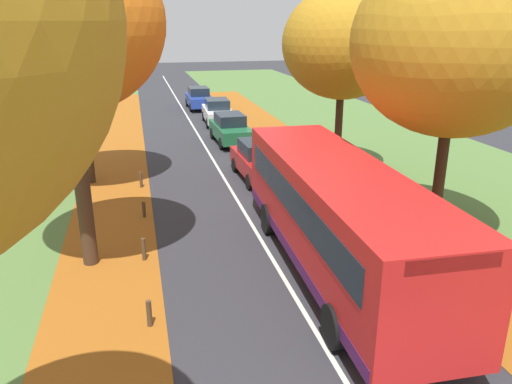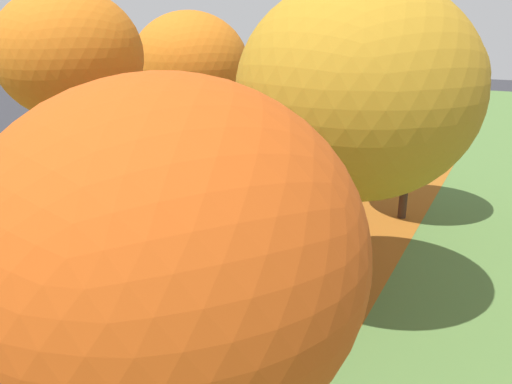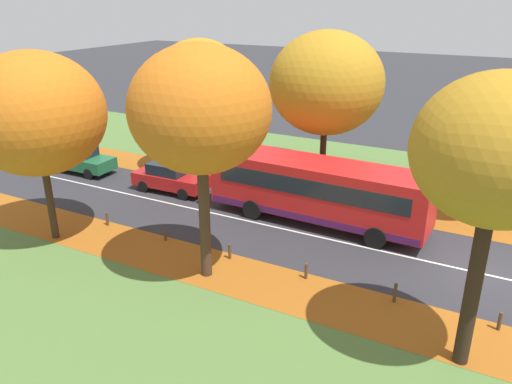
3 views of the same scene
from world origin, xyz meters
name	(u,v)px [view 1 (image 1 of 3)]	position (x,y,z in m)	size (l,w,h in m)	color
grass_verge_left	(12,172)	(-9.20, 20.00, 0.00)	(12.00, 90.00, 0.01)	#517538
leaf_litter_left	(113,210)	(-4.60, 14.00, 0.01)	(2.80, 60.00, 0.00)	#9E5619
grass_verge_right	(384,149)	(9.20, 20.00, 0.00)	(12.00, 90.00, 0.01)	#517538
leaf_litter_right	(349,191)	(4.60, 14.00, 0.01)	(2.80, 60.00, 0.00)	#9E5619
road_centre_line	(213,160)	(0.00, 20.00, 0.00)	(0.12, 80.00, 0.01)	silver
tree_left_near	(63,23)	(-5.07, 9.90, 6.46)	(4.96, 4.96, 8.73)	#422D1E
tree_left_mid	(77,45)	(-5.55, 17.65, 5.61)	(5.65, 5.65, 8.16)	#382619
tree_right_near	(457,43)	(5.28, 9.14, 5.93)	(5.86, 5.86, 8.58)	#382619
tree_right_mid	(343,44)	(5.19, 16.84, 5.57)	(5.16, 5.16, 7.90)	#382619
bollard_third	(149,314)	(-3.56, 6.36, 0.33)	(0.12, 0.12, 0.65)	#4C3823
bollard_fourth	(144,249)	(-3.59, 9.73, 0.34)	(0.12, 0.12, 0.68)	#4C3823
bollard_fifth	(144,210)	(-3.50, 13.10, 0.28)	(0.12, 0.12, 0.56)	#4C3823
bollard_sixth	(141,180)	(-3.53, 16.47, 0.33)	(0.12, 0.12, 0.65)	#4C3823
bus	(337,213)	(1.47, 7.89, 1.70)	(2.89, 10.47, 2.98)	red
car_red_lead	(260,160)	(1.50, 16.53, 0.81)	(1.88, 4.25, 1.62)	#B21919
car_green_following	(230,129)	(1.51, 23.32, 0.81)	(1.88, 4.25, 1.62)	#1E6038
car_white_third_in_line	(218,112)	(1.70, 28.85, 0.81)	(1.91, 4.27, 1.62)	silver
car_blue_fourth_in_line	(199,98)	(1.28, 35.14, 0.81)	(1.81, 4.21, 1.62)	#233D9E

